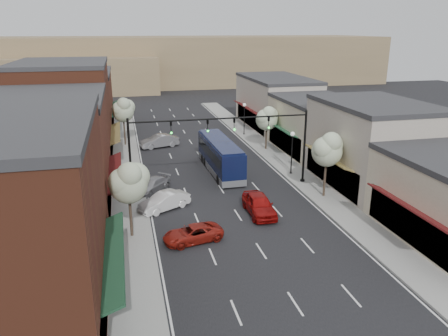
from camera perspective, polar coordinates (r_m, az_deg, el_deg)
ground at (r=33.08m, az=2.73°, el=-7.54°), size 160.00×160.00×0.00m
sidewalk_left at (r=49.27m, az=-12.71°, el=0.77°), size 2.80×73.00×0.15m
sidewalk_right at (r=52.03m, az=6.10°, el=2.02°), size 2.80×73.00×0.15m
curb_left at (r=49.28m, az=-11.08°, el=0.88°), size 0.25×73.00×0.17m
curb_right at (r=51.59m, az=4.63°, el=1.93°), size 0.25×73.00×0.17m
bldg_left_near at (r=23.34m, az=-26.88°, el=-6.91°), size 10.14×14.10×10.40m
bldg_left_midnear at (r=36.47m, az=-22.01°, el=1.40°), size 10.14×14.10×9.40m
bldg_left_midfar at (r=49.84m, az=-19.91°, el=6.65°), size 10.14×14.10×10.90m
bldg_left_far at (r=65.74m, az=-18.36°, el=8.19°), size 10.14×18.10×8.40m
bldg_right_midnear at (r=42.38m, az=18.67°, el=2.88°), size 9.14×12.10×7.90m
bldg_right_midfar at (r=52.80m, az=11.85°, el=5.43°), size 9.14×12.10×6.40m
bldg_right_far at (r=65.43m, az=6.76°, el=8.48°), size 9.14×16.10×7.40m
hill_far at (r=119.28m, az=-9.41°, el=13.68°), size 120.00×30.00×12.00m
hill_near at (r=108.48m, az=-22.40°, el=11.15°), size 50.00×20.00×8.00m
signal_mast_right at (r=40.41m, az=7.43°, el=4.03°), size 8.22×0.46×7.00m
signal_mast_left at (r=38.02m, az=-8.69°, el=3.10°), size 8.22×0.46×7.00m
tree_right_near at (r=37.93m, az=13.41°, el=2.51°), size 2.85×2.65×5.95m
tree_right_far at (r=52.42m, az=5.67°, el=6.56°), size 2.85×2.65×5.43m
tree_left_near at (r=30.33m, az=-12.31°, el=-1.72°), size 2.85×2.65×5.69m
tree_left_far at (r=55.48m, az=-13.02°, el=7.46°), size 2.85×2.65×6.13m
lamp_post_near at (r=43.84m, az=8.88°, el=2.87°), size 0.44×0.44×4.44m
lamp_post_far at (r=60.00m, az=2.67°, el=7.10°), size 0.44×0.44×4.44m
coach_bus at (r=44.66m, az=-0.51°, el=1.69°), size 2.65×10.91×3.32m
red_hatchback at (r=34.81m, az=4.60°, el=-4.77°), size 1.99×4.81×1.63m
parked_car_a at (r=30.60m, az=-4.10°, el=-8.56°), size 4.48×2.76×1.16m
parked_car_b at (r=35.89m, az=-7.82°, el=-4.34°), size 4.55×3.44×1.44m
parked_car_c at (r=40.09m, az=-9.36°, el=-2.19°), size 4.00×4.14×1.19m
parked_car_e at (r=54.73m, az=-8.47°, el=3.49°), size 5.05×2.90×1.57m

